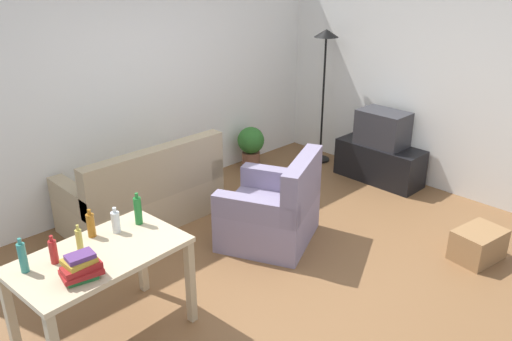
{
  "coord_description": "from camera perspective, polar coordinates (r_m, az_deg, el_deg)",
  "views": [
    {
      "loc": [
        -3.16,
        -2.82,
        2.72
      ],
      "look_at": [
        0.1,
        0.5,
        0.75
      ],
      "focal_mm": 36.27,
      "sensor_mm": 36.0,
      "label": 1
    }
  ],
  "objects": [
    {
      "name": "bottle_squat",
      "position": [
        3.87,
        -18.91,
        -7.3
      ],
      "size": [
        0.05,
        0.05,
        0.21
      ],
      "color": "#BCB24C",
      "rests_on": "desk"
    },
    {
      "name": "tv",
      "position": [
        6.63,
        13.82,
        4.54
      ],
      "size": [
        0.41,
        0.6,
        0.44
      ],
      "rotation": [
        0.0,
        0.0,
        1.57
      ],
      "color": "#2D2D33",
      "rests_on": "tv_stand"
    },
    {
      "name": "wall_right",
      "position": [
        6.56,
        19.29,
        9.62
      ],
      "size": [
        0.1,
        4.4,
        2.7
      ],
      "primitive_type": "cube",
      "color": "silver",
      "rests_on": "ground_plane"
    },
    {
      "name": "bottle_green",
      "position": [
        4.11,
        -12.89,
        -4.3
      ],
      "size": [
        0.06,
        0.06,
        0.26
      ],
      "color": "#1E722D",
      "rests_on": "desk"
    },
    {
      "name": "bottle_clear",
      "position": [
        4.05,
        -15.21,
        -5.46
      ],
      "size": [
        0.06,
        0.06,
        0.21
      ],
      "color": "silver",
      "rests_on": "desk"
    },
    {
      "name": "bottle_red",
      "position": [
        3.8,
        -21.44,
        -8.29
      ],
      "size": [
        0.06,
        0.06,
        0.21
      ],
      "color": "#AD2323",
      "rests_on": "desk"
    },
    {
      "name": "tv_stand",
      "position": [
        6.78,
        13.44,
        0.85
      ],
      "size": [
        0.44,
        1.1,
        0.48
      ],
      "rotation": [
        0.0,
        0.0,
        1.57
      ],
      "color": "black",
      "rests_on": "ground_plane"
    },
    {
      "name": "wall_rear",
      "position": [
        6.09,
        -12.13,
        9.44
      ],
      "size": [
        5.2,
        0.1,
        2.7
      ],
      "primitive_type": "cube",
      "color": "white",
      "rests_on": "ground_plane"
    },
    {
      "name": "bottle_tall",
      "position": [
        3.77,
        -24.33,
        -8.71
      ],
      "size": [
        0.05,
        0.05,
        0.25
      ],
      "color": "teal",
      "rests_on": "desk"
    },
    {
      "name": "storage_box",
      "position": [
        5.41,
        23.3,
        -7.5
      ],
      "size": [
        0.53,
        0.41,
        0.3
      ],
      "primitive_type": "cube",
      "rotation": [
        0.0,
        0.0,
        -0.15
      ],
      "color": "olive",
      "rests_on": "ground_plane"
    },
    {
      "name": "torchiere_lamp",
      "position": [
        6.98,
        7.62,
        11.97
      ],
      "size": [
        0.32,
        0.32,
        1.81
      ],
      "color": "black",
      "rests_on": "ground_plane"
    },
    {
      "name": "bottle_amber",
      "position": [
        4.04,
        -17.75,
        -5.73
      ],
      "size": [
        0.06,
        0.06,
        0.22
      ],
      "color": "#9E6019",
      "rests_on": "desk"
    },
    {
      "name": "potted_plant",
      "position": [
        6.97,
        -0.57,
        2.89
      ],
      "size": [
        0.36,
        0.36,
        0.57
      ],
      "color": "brown",
      "rests_on": "ground_plane"
    },
    {
      "name": "armchair",
      "position": [
        5.2,
        1.99,
        -4.53
      ],
      "size": [
        1.17,
        1.14,
        0.92
      ],
      "rotation": [
        0.0,
        0.0,
        3.58
      ],
      "color": "gray",
      "rests_on": "ground_plane"
    },
    {
      "name": "book_stack",
      "position": [
        3.58,
        -18.76,
        -10.09
      ],
      "size": [
        0.28,
        0.21,
        0.17
      ],
      "color": "#236B33",
      "rests_on": "desk"
    },
    {
      "name": "desk",
      "position": [
        3.92,
        -16.74,
        -10.03
      ],
      "size": [
        1.25,
        0.79,
        0.76
      ],
      "rotation": [
        0.0,
        0.0,
        0.07
      ],
      "color": "#C6B28E",
      "rests_on": "ground_plane"
    },
    {
      "name": "ground_plane",
      "position": [
        5.04,
        3.22,
        -9.9
      ],
      "size": [
        5.2,
        4.4,
        0.02
      ],
      "primitive_type": "cube",
      "color": "brown"
    },
    {
      "name": "couch",
      "position": [
        5.68,
        -12.21,
        -2.73
      ],
      "size": [
        1.63,
        0.84,
        0.92
      ],
      "rotation": [
        0.0,
        0.0,
        3.14
      ],
      "color": "tan",
      "rests_on": "ground_plane"
    }
  ]
}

